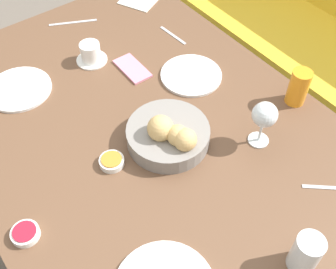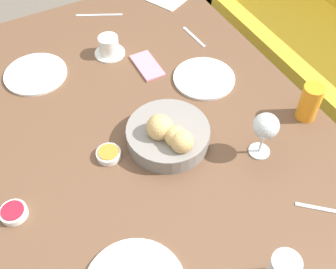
% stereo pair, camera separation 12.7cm
% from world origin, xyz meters
% --- Properties ---
extents(ground_plane, '(10.00, 10.00, 0.00)m').
position_xyz_m(ground_plane, '(0.00, 0.00, 0.00)').
color(ground_plane, '#6B6056').
extents(dining_table, '(1.55, 1.06, 0.71)m').
position_xyz_m(dining_table, '(0.00, 0.00, 0.64)').
color(dining_table, brown).
rests_on(dining_table, ground_plane).
extents(couch, '(1.76, 0.70, 0.91)m').
position_xyz_m(couch, '(-0.15, 1.21, 0.33)').
color(couch, gold).
rests_on(couch, ground_plane).
extents(bread_basket, '(0.25, 0.25, 0.12)m').
position_xyz_m(bread_basket, '(0.08, 0.02, 0.75)').
color(bread_basket, gray).
rests_on(bread_basket, dining_table).
extents(plate_near_left, '(0.22, 0.22, 0.01)m').
position_xyz_m(plate_near_left, '(-0.41, -0.24, 0.72)').
color(plate_near_left, white).
rests_on(plate_near_left, dining_table).
extents(plate_far_center, '(0.21, 0.21, 0.01)m').
position_xyz_m(plate_far_center, '(-0.11, 0.27, 0.72)').
color(plate_far_center, white).
rests_on(plate_far_center, dining_table).
extents(juice_glass, '(0.06, 0.06, 0.12)m').
position_xyz_m(juice_glass, '(0.19, 0.47, 0.77)').
color(juice_glass, orange).
rests_on(juice_glass, dining_table).
extents(water_tumbler, '(0.07, 0.07, 0.12)m').
position_xyz_m(water_tumbler, '(0.58, 0.05, 0.77)').
color(water_tumbler, silver).
rests_on(water_tumbler, dining_table).
extents(wine_glass, '(0.08, 0.08, 0.16)m').
position_xyz_m(wine_glass, '(0.24, 0.25, 0.82)').
color(wine_glass, silver).
rests_on(wine_glass, dining_table).
extents(coffee_cup, '(0.11, 0.11, 0.07)m').
position_xyz_m(coffee_cup, '(-0.40, 0.03, 0.74)').
color(coffee_cup, white).
rests_on(coffee_cup, dining_table).
extents(jam_bowl_berry, '(0.07, 0.07, 0.02)m').
position_xyz_m(jam_bowl_berry, '(0.10, -0.46, 0.72)').
color(jam_bowl_berry, white).
rests_on(jam_bowl_berry, dining_table).
extents(jam_bowl_honey, '(0.07, 0.07, 0.02)m').
position_xyz_m(jam_bowl_honey, '(0.04, -0.16, 0.72)').
color(jam_bowl_honey, white).
rests_on(jam_bowl_honey, dining_table).
extents(fork_silver, '(0.13, 0.15, 0.00)m').
position_xyz_m(fork_silver, '(0.49, 0.30, 0.71)').
color(fork_silver, '#B7B7BC').
rests_on(fork_silver, dining_table).
extents(knife_silver, '(0.09, 0.17, 0.00)m').
position_xyz_m(knife_silver, '(-0.64, 0.09, 0.71)').
color(knife_silver, '#B7B7BC').
rests_on(knife_silver, dining_table).
extents(spoon_coffee, '(0.14, 0.02, 0.00)m').
position_xyz_m(spoon_coffee, '(-0.33, 0.36, 0.71)').
color(spoon_coffee, '#B7B7BC').
rests_on(spoon_coffee, dining_table).
extents(cell_phone, '(0.15, 0.08, 0.01)m').
position_xyz_m(cell_phone, '(-0.27, 0.12, 0.71)').
color(cell_phone, pink).
rests_on(cell_phone, dining_table).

